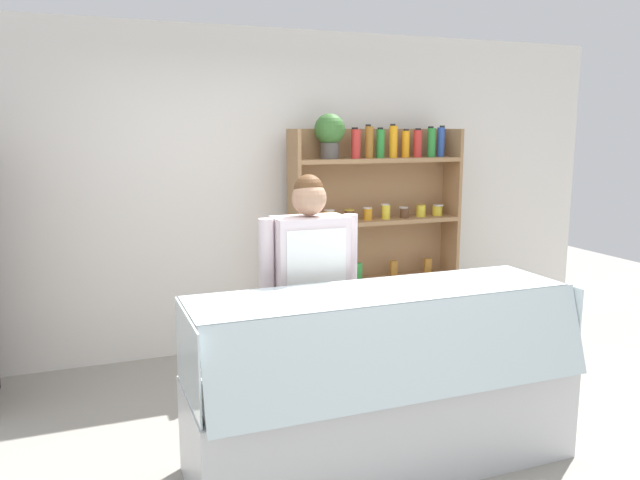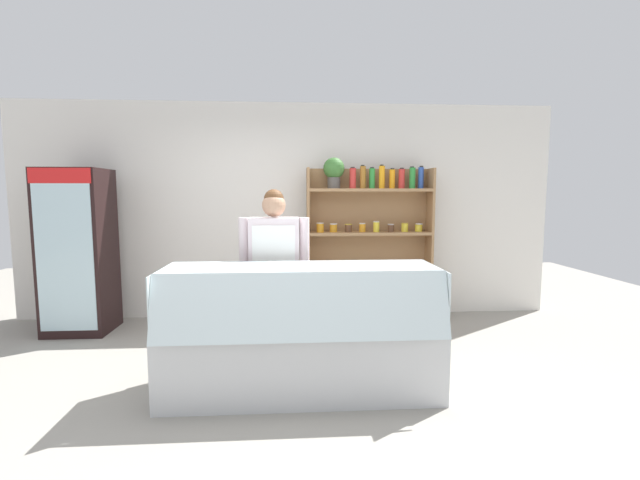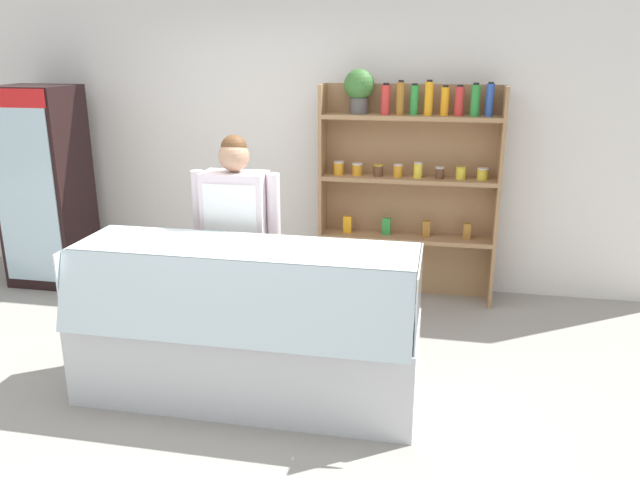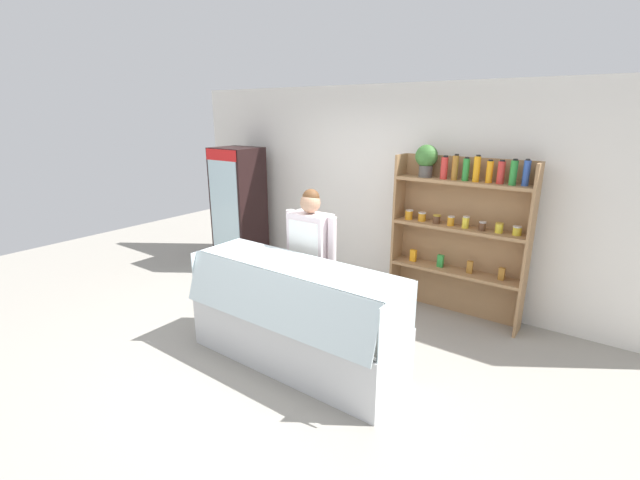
# 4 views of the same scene
# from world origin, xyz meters

# --- Properties ---
(ground_plane) EXTENTS (12.00, 12.00, 0.00)m
(ground_plane) POSITION_xyz_m (0.00, 0.00, 0.00)
(ground_plane) COLOR gray
(back_wall) EXTENTS (6.80, 0.10, 2.70)m
(back_wall) POSITION_xyz_m (0.00, 2.13, 1.35)
(back_wall) COLOR white
(back_wall) RESTS_ON ground
(drinks_fridge) EXTENTS (0.67, 0.60, 1.85)m
(drinks_fridge) POSITION_xyz_m (-2.36, 1.58, 0.92)
(drinks_fridge) COLOR black
(drinks_fridge) RESTS_ON ground
(shelving_unit) EXTENTS (1.53, 0.29, 2.00)m
(shelving_unit) POSITION_xyz_m (0.96, 1.84, 1.14)
(shelving_unit) COLOR #9E754C
(shelving_unit) RESTS_ON ground
(deli_display_case) EXTENTS (2.15, 0.76, 1.01)m
(deli_display_case) POSITION_xyz_m (0.11, -0.09, 0.31)
(deli_display_case) COLOR silver
(deli_display_case) RESTS_ON ground
(shop_clerk) EXTENTS (0.63, 0.25, 1.61)m
(shop_clerk) POSITION_xyz_m (-0.11, 0.46, 0.95)
(shop_clerk) COLOR #383D51
(shop_clerk) RESTS_ON ground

